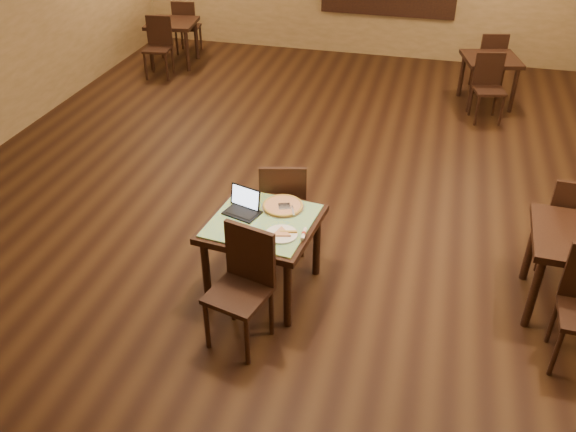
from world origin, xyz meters
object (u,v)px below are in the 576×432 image
(chair_main_near, at_px, (244,280))
(other_table_a_chair_near, at_px, (488,83))
(chair_main_far, at_px, (283,202))
(other_table_b, at_px, (172,29))
(other_table_b_chair_near, at_px, (159,43))
(tiled_table, at_px, (263,230))
(pizza_pan, at_px, (283,207))
(laptop, at_px, (244,206))
(other_table_a, at_px, (490,65))
(other_table_b_chair_far, at_px, (186,24))
(other_table_a_chair_far, at_px, (490,58))
(other_table_c_chair_far, at_px, (570,219))

(chair_main_near, relative_size, other_table_a_chair_near, 1.10)
(chair_main_far, xyz_separation_m, other_table_b, (-3.26, 4.87, 0.05))
(chair_main_far, distance_m, other_table_b, 5.86)
(other_table_b_chair_near, bearing_deg, tiled_table, -64.08)
(other_table_b_chair_near, bearing_deg, pizza_pan, -61.77)
(pizza_pan, height_order, other_table_b, pizza_pan)
(laptop, xyz_separation_m, pizza_pan, (0.32, 0.14, -0.05))
(pizza_pan, distance_m, other_table_a, 5.13)
(other_table_b_chair_far, bearing_deg, pizza_pan, 112.46)
(chair_main_near, bearing_deg, other_table_a_chair_far, 85.98)
(laptop, height_order, other_table_b, laptop)
(other_table_a_chair_near, xyz_separation_m, other_table_c_chair_far, (0.67, -3.46, 0.04))
(pizza_pan, bearing_deg, other_table_c_chair_far, 16.65)
(tiled_table, height_order, chair_main_near, chair_main_near)
(other_table_a_chair_near, bearing_deg, chair_main_near, -125.20)
(other_table_a, relative_size, other_table_b_chair_far, 0.97)
(laptop, distance_m, other_table_c_chair_far, 3.02)
(tiled_table, distance_m, other_table_b_chair_far, 6.85)
(tiled_table, xyz_separation_m, other_table_a_chair_near, (2.00, 4.46, -0.13))
(other_table_b, xyz_separation_m, other_table_b_chair_near, (-0.01, -0.56, -0.07))
(laptop, relative_size, other_table_a, 0.37)
(other_table_a, bearing_deg, chair_main_far, -128.35)
(other_table_b_chair_far, bearing_deg, other_table_a_chair_far, 167.18)
(other_table_a_chair_near, bearing_deg, chair_main_far, -131.11)
(other_table_a, xyz_separation_m, other_table_c_chair_far, (0.65, -4.01, -0.03))
(chair_main_near, height_order, other_table_a, chair_main_near)
(other_table_b_chair_near, bearing_deg, chair_main_near, -66.93)
(pizza_pan, distance_m, other_table_a_chair_far, 5.65)
(other_table_a_chair_far, distance_m, other_table_b_chair_far, 5.29)
(chair_main_near, relative_size, laptop, 2.94)
(chair_main_near, bearing_deg, other_table_b_chair_far, 130.12)
(tiled_table, bearing_deg, other_table_b_chair_far, 124.62)
(other_table_b_chair_near, relative_size, other_table_b_chair_far, 1.00)
(laptop, bearing_deg, chair_main_far, 83.62)
(chair_main_near, relative_size, other_table_b, 1.16)
(chair_main_near, height_order, other_table_b_chair_near, chair_main_near)
(other_table_a_chair_far, bearing_deg, laptop, 53.79)
(other_table_a, distance_m, other_table_c_chair_far, 4.06)
(chair_main_far, distance_m, other_table_a_chair_near, 4.33)
(other_table_a_chair_near, height_order, other_table_c_chair_far, other_table_c_chair_far)
(chair_main_near, distance_m, other_table_b_chair_near, 6.43)
(chair_main_far, bearing_deg, pizza_pan, 90.72)
(tiled_table, height_order, other_table_b, tiled_table)
(laptop, xyz_separation_m, other_table_a_chair_near, (2.20, 4.36, -0.29))
(chair_main_near, bearing_deg, pizza_pan, 97.52)
(other_table_a_chair_far, bearing_deg, other_table_b_chair_near, -7.08)
(chair_main_near, xyz_separation_m, other_table_a, (2.00, 5.62, 0.02))
(other_table_b_chair_far, bearing_deg, chair_main_far, 113.38)
(other_table_a_chair_near, bearing_deg, other_table_a_chair_far, 74.02)
(other_table_b, distance_m, other_table_c_chair_far, 7.41)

